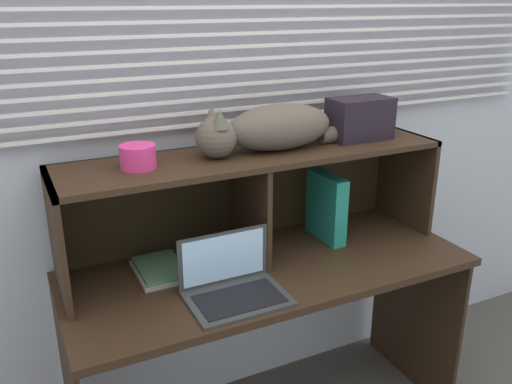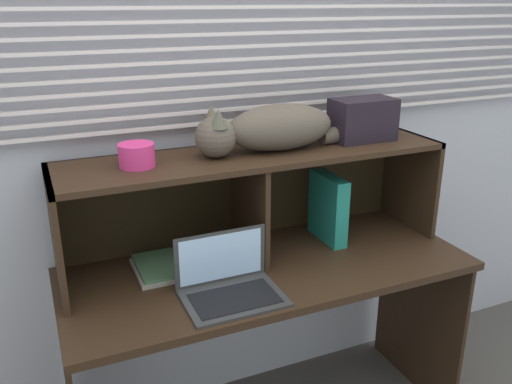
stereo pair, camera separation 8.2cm
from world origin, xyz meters
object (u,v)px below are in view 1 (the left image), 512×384
Objects in this scene: binder_upright at (326,207)px; laptop at (233,284)px; book_stack at (159,270)px; small_basket at (138,157)px; storage_box at (360,119)px; cat at (270,129)px.

laptop is at bearing -154.52° from binder_upright.
small_basket is (-0.05, -0.00, 0.44)m from book_stack.
book_stack is 0.94× the size of storage_box.
small_basket is at bearing 180.00° from storage_box.
cat is 0.66m from book_stack.
storage_box reaches higher than binder_upright.
binder_upright is 0.83m from small_basket.
storage_box is at bearing 0.00° from small_basket.
binder_upright is 1.19× the size of book_stack.
cat is 2.86× the size of storage_box.
storage_box reaches higher than book_stack.
laptop is (-0.27, -0.26, -0.46)m from cat.
storage_box is at bearing 0.00° from cat.
small_basket reaches higher than binder_upright.
binder_upright reaches higher than laptop.
laptop is 1.33× the size of storage_box.
book_stack is at bearing 2.76° from small_basket.
cat is at bearing 43.47° from laptop.
cat is 3.05× the size of book_stack.
storage_box is at bearing 0.00° from binder_upright.
small_basket reaches higher than laptop.
book_stack is at bearing 179.85° from storage_box.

